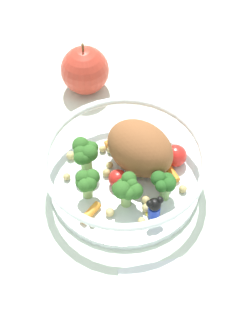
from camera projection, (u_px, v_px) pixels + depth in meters
ground_plane at (124, 186)px, 0.61m from camera, size 2.40×2.40×0.00m
food_container at (129, 164)px, 0.59m from camera, size 0.21×0.21×0.08m
loose_apple at (85, 70)px, 0.70m from camera, size 0.08×0.08×0.09m
folded_napkin at (193, 316)px, 0.50m from camera, size 0.19×0.19×0.01m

